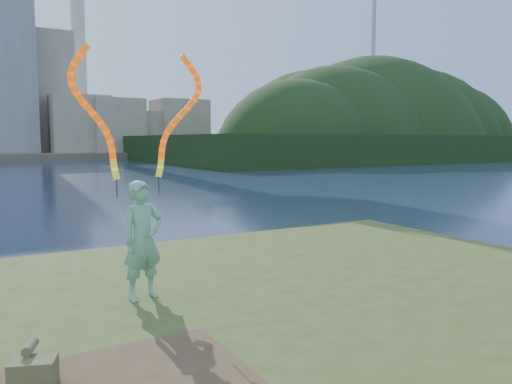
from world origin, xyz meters
TOP-DOWN VIEW (x-y plane):
  - ground at (0.00, 0.00)m, footprint 320.00×320.00m
  - grassy_knoll at (0.00, -2.30)m, footprint 20.00×18.00m
  - wooded_hill at (59.57, 59.96)m, footprint 78.00×50.00m
  - woman_with_ribbons at (-0.84, 0.02)m, footprint 2.10×0.71m
  - canvas_bag at (-2.72, -2.30)m, footprint 0.52×0.58m

SIDE VIEW (x-z plane):
  - ground at x=0.00m, z-range 0.00..0.00m
  - wooded_hill at x=59.57m, z-range -31.34..31.66m
  - grassy_knoll at x=0.00m, z-range -0.06..0.74m
  - canvas_bag at x=-2.72m, z-range 0.76..1.19m
  - woman_with_ribbons at x=-0.84m, z-range 0.07..4.32m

